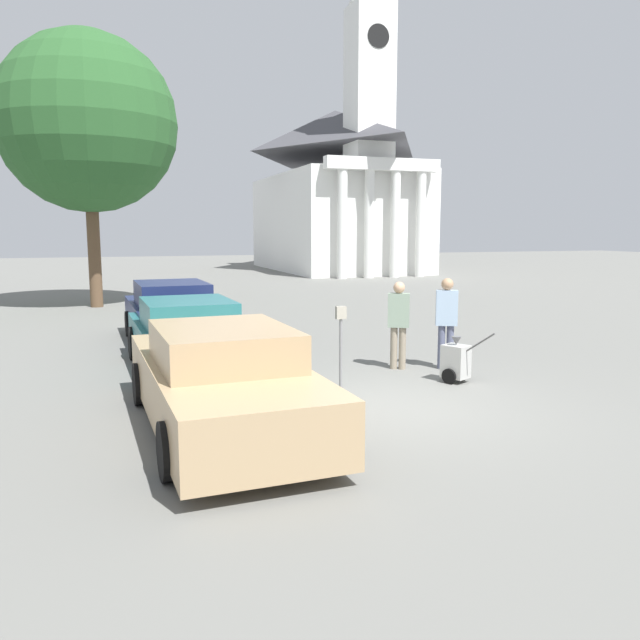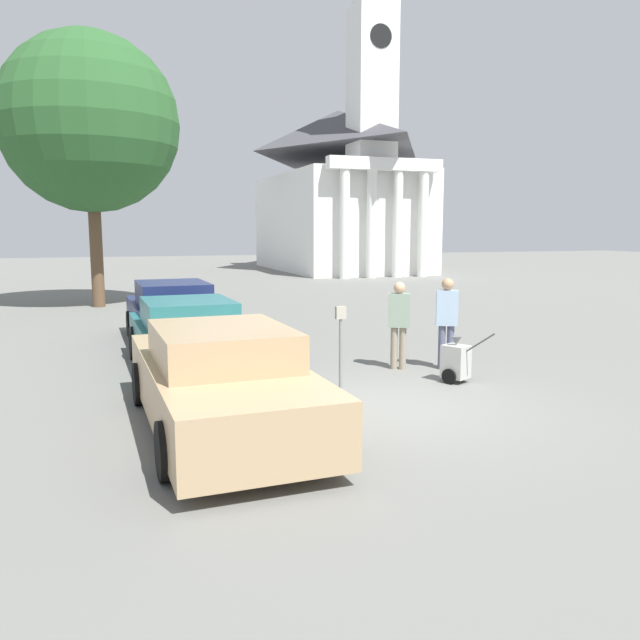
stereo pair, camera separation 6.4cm
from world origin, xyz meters
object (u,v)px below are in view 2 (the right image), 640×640
object	(u,v)px
parked_car_navy	(173,316)
parking_meter	(341,332)
equipment_cart	(456,361)
church	(340,182)
person_supervisor	(447,317)
parked_car_tan	(220,381)
person_worker	(399,320)
parked_car_teal	(188,337)

from	to	relation	value
parked_car_navy	parking_meter	world-z (taller)	parked_car_navy
equipment_cart	church	xyz separation A→B (m)	(9.27, 30.96, 5.64)
parking_meter	person_supervisor	distance (m)	2.64
person_supervisor	equipment_cart	size ratio (longest dim) A/B	1.82
church	parked_car_tan	bearing A→B (deg)	-113.12
person_worker	equipment_cart	bearing A→B (deg)	139.15
parked_car_tan	person_worker	world-z (taller)	person_worker
parking_meter	equipment_cart	distance (m)	2.24
parked_car_teal	parked_car_tan	bearing A→B (deg)	-92.36
parked_car_navy	church	bearing A→B (deg)	59.17
parked_car_tan	parked_car_navy	xyz separation A→B (m)	(0.00, 6.86, 0.02)
parked_car_teal	person_supervisor	distance (m)	5.12
person_worker	equipment_cart	size ratio (longest dim) A/B	1.75
church	equipment_cart	bearing A→B (deg)	-106.67
person_supervisor	equipment_cart	world-z (taller)	person_supervisor
parked_car_tan	parked_car_teal	xyz separation A→B (m)	(-0.00, 3.81, -0.02)
person_worker	equipment_cart	xyz separation A→B (m)	(0.51, -1.33, -0.61)
parked_car_teal	church	size ratio (longest dim) A/B	0.20
person_worker	equipment_cart	distance (m)	1.55
parked_car_teal	person_supervisor	size ratio (longest dim) A/B	2.66
parked_car_teal	person_worker	bearing A→B (deg)	-18.63
parking_meter	parked_car_tan	bearing A→B (deg)	-146.36
parked_car_tan	parked_car_teal	world-z (taller)	parked_car_tan
parked_car_teal	person_worker	size ratio (longest dim) A/B	2.77
person_supervisor	person_worker	bearing A→B (deg)	8.21
equipment_cart	parked_car_tan	bearing A→B (deg)	169.87
parked_car_teal	parked_car_navy	size ratio (longest dim) A/B	0.94
church	parked_car_teal	bearing A→B (deg)	-115.82
parked_car_navy	person_worker	world-z (taller)	person_worker
parked_car_tan	person_worker	distance (m)	4.80
person_worker	person_supervisor	world-z (taller)	person_supervisor
parked_car_navy	person_worker	distance (m)	5.82
parked_car_teal	parking_meter	xyz separation A→B (m)	(2.36, -2.23, 0.34)
person_supervisor	parking_meter	bearing A→B (deg)	43.58
parked_car_navy	parked_car_tan	bearing A→B (deg)	-92.36
parked_car_tan	church	world-z (taller)	church
parked_car_tan	church	distance (m)	35.49
parked_car_navy	person_supervisor	xyz separation A→B (m)	(4.89, -4.52, 0.34)
parked_car_tan	parked_car_navy	size ratio (longest dim) A/B	1.03
parking_meter	person_supervisor	world-z (taller)	person_supervisor
parking_meter	church	world-z (taller)	church
parked_car_teal	parked_car_navy	bearing A→B (deg)	87.64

